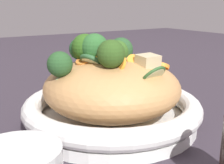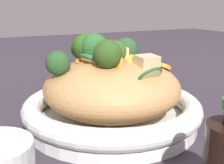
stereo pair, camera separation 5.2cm
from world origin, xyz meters
name	(u,v)px [view 1 (the left image)]	position (x,y,z in m)	size (l,w,h in m)	color
ground_plane	(112,125)	(0.00, 0.00, 0.00)	(3.00, 3.00, 0.00)	#342C36
serving_bowl	(112,111)	(0.00, 0.00, 0.03)	(0.30, 0.30, 0.05)	white
noodle_heap	(112,88)	(0.00, 0.00, 0.07)	(0.23, 0.23, 0.10)	tan
broccoli_florets	(98,52)	(-0.02, 0.02, 0.13)	(0.21, 0.16, 0.08)	#8CB574
carrot_coins	(130,63)	(0.02, -0.02, 0.11)	(0.16, 0.09, 0.04)	orange
zucchini_slices	(97,67)	(-0.03, 0.00, 0.11)	(0.13, 0.21, 0.05)	beige
chicken_chunks	(121,58)	(0.02, 0.00, 0.12)	(0.10, 0.13, 0.03)	#CCB593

